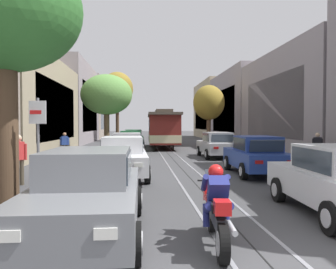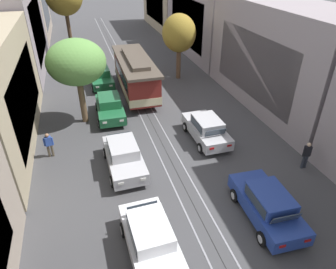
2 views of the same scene
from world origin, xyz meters
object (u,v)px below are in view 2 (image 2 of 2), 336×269
(pedestrian_on_left_pavement, at_px, (307,154))
(parked_car_blue_second_right, at_px, (267,205))
(parked_car_green_fourth_left, at_px, (110,107))
(street_tree_kerb_right_second, at_px, (179,34))
(street_tree_kerb_left_second, at_px, (76,63))
(parked_car_silver_mid_right, at_px, (206,129))
(cable_car_trolley, at_px, (136,76))
(pedestrian_on_right_pavement, at_px, (49,144))
(parked_car_white_second_left, at_px, (151,241))
(parked_car_green_fifth_left, at_px, (101,77))
(parked_car_silver_mid_left, at_px, (124,156))

(pedestrian_on_left_pavement, bearing_deg, parked_car_blue_second_right, -146.81)
(parked_car_green_fourth_left, height_order, street_tree_kerb_right_second, street_tree_kerb_right_second)
(street_tree_kerb_left_second, xyz_separation_m, pedestrian_on_left_pavement, (11.42, -9.08, -3.33))
(parked_car_silver_mid_right, height_order, pedestrian_on_left_pavement, pedestrian_on_left_pavement)
(street_tree_kerb_left_second, relative_size, street_tree_kerb_right_second, 0.99)
(cable_car_trolley, relative_size, pedestrian_on_left_pavement, 5.56)
(parked_car_green_fourth_left, bearing_deg, pedestrian_on_left_pavement, -43.82)
(cable_car_trolley, relative_size, pedestrian_on_right_pavement, 5.86)
(parked_car_white_second_left, xyz_separation_m, parked_car_blue_second_right, (5.42, 0.44, 0.00))
(cable_car_trolley, xyz_separation_m, pedestrian_on_left_pavement, (6.96, -12.61, -0.73))
(parked_car_silver_mid_right, bearing_deg, parked_car_green_fifth_left, 115.95)
(parked_car_silver_mid_right, height_order, pedestrian_on_right_pavement, parked_car_silver_mid_right)
(parked_car_green_fourth_left, bearing_deg, parked_car_green_fifth_left, 89.92)
(pedestrian_on_left_pavement, xyz_separation_m, pedestrian_on_right_pavement, (-13.62, 5.18, -0.05))
(parked_car_silver_mid_right, distance_m, street_tree_kerb_left_second, 9.38)
(parked_car_white_second_left, xyz_separation_m, pedestrian_on_left_pavement, (9.54, 3.13, 0.13))
(parked_car_silver_mid_right, xyz_separation_m, cable_car_trolley, (-2.83, 8.30, 0.86))
(parked_car_green_fourth_left, xyz_separation_m, street_tree_kerb_left_second, (-1.82, -0.13, 3.46))
(parked_car_blue_second_right, relative_size, parked_car_silver_mid_right, 1.01)
(parked_car_white_second_left, distance_m, pedestrian_on_right_pavement, 9.26)
(parked_car_blue_second_right, relative_size, pedestrian_on_right_pavement, 2.83)
(parked_car_silver_mid_left, height_order, parked_car_green_fourth_left, same)
(parked_car_white_second_left, relative_size, street_tree_kerb_left_second, 0.76)
(parked_car_silver_mid_right, bearing_deg, pedestrian_on_right_pavement, 174.78)
(parked_car_green_fourth_left, height_order, parked_car_blue_second_right, same)
(parked_car_green_fourth_left, height_order, cable_car_trolley, cable_car_trolley)
(pedestrian_on_left_pavement, bearing_deg, street_tree_kerb_right_second, 98.77)
(parked_car_blue_second_right, height_order, pedestrian_on_left_pavement, pedestrian_on_left_pavement)
(parked_car_silver_mid_left, relative_size, pedestrian_on_right_pavement, 2.81)
(parked_car_green_fifth_left, xyz_separation_m, parked_car_silver_mid_right, (5.46, -11.23, 0.00))
(parked_car_silver_mid_right, distance_m, cable_car_trolley, 8.81)
(parked_car_white_second_left, distance_m, parked_car_green_fifth_left, 18.67)
(parked_car_silver_mid_left, relative_size, pedestrian_on_left_pavement, 2.66)
(parked_car_silver_mid_left, relative_size, cable_car_trolley, 0.48)
(parked_car_white_second_left, height_order, pedestrian_on_right_pavement, parked_car_white_second_left)
(pedestrian_on_left_pavement, bearing_deg, pedestrian_on_right_pavement, 159.18)
(parked_car_green_fifth_left, xyz_separation_m, street_tree_kerb_right_second, (7.22, -0.18, 3.34))
(parked_car_green_fourth_left, bearing_deg, street_tree_kerb_left_second, -175.97)
(parked_car_blue_second_right, distance_m, pedestrian_on_left_pavement, 4.92)
(street_tree_kerb_left_second, height_order, cable_car_trolley, street_tree_kerb_left_second)
(parked_car_green_fifth_left, distance_m, parked_car_silver_mid_right, 12.48)
(parked_car_silver_mid_right, distance_m, street_tree_kerb_right_second, 11.68)
(cable_car_trolley, bearing_deg, parked_car_white_second_left, -99.31)
(parked_car_white_second_left, distance_m, parked_car_green_fourth_left, 12.35)
(parked_car_green_fourth_left, bearing_deg, parked_car_white_second_left, -89.73)
(parked_car_green_fifth_left, bearing_deg, street_tree_kerb_left_second, -105.84)
(pedestrian_on_right_pavement, bearing_deg, parked_car_green_fifth_left, 68.72)
(parked_car_blue_second_right, bearing_deg, parked_car_silver_mid_left, 134.96)
(parked_car_blue_second_right, xyz_separation_m, pedestrian_on_left_pavement, (4.12, 2.69, 0.13))
(parked_car_blue_second_right, xyz_separation_m, cable_car_trolley, (-2.84, 15.31, 0.86))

